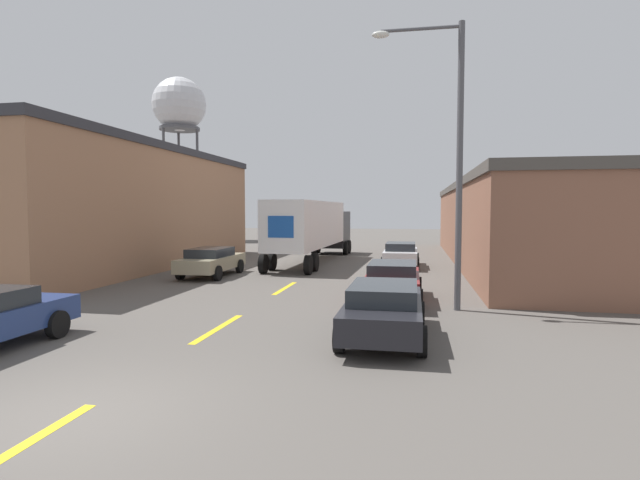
{
  "coord_description": "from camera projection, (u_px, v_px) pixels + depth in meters",
  "views": [
    {
      "loc": [
        5.14,
        -6.72,
        3.17
      ],
      "look_at": [
        0.86,
        16.05,
        1.8
      ],
      "focal_mm": 28.0,
      "sensor_mm": 36.0,
      "label": 1
    }
  ],
  "objects": [
    {
      "name": "parked_car_right_far",
      "position": [
        401.0,
        254.0,
        27.97
      ],
      "size": [
        2.02,
        4.7,
        1.37
      ],
      "color": "silver",
      "rests_on": "ground_plane"
    },
    {
      "name": "road_centerline",
      "position": [
        218.0,
        328.0,
        13.41
      ],
      "size": [
        0.2,
        17.45,
        0.01
      ],
      "color": "yellow",
      "rests_on": "ground_plane"
    },
    {
      "name": "water_tower",
      "position": [
        179.0,
        106.0,
        53.39
      ],
      "size": [
        5.67,
        5.67,
        17.38
      ],
      "color": "#47474C",
      "rests_on": "ground_plane"
    },
    {
      "name": "street_lamp",
      "position": [
        449.0,
        146.0,
        15.6
      ],
      "size": [
        2.87,
        0.32,
        8.99
      ],
      "color": "#4C4C51",
      "rests_on": "ground_plane"
    },
    {
      "name": "warehouse_right",
      "position": [
        538.0,
        223.0,
        29.67
      ],
      "size": [
        10.01,
        30.08,
        4.83
      ],
      "color": "brown",
      "rests_on": "ground_plane"
    },
    {
      "name": "ground_plane",
      "position": [
        75.0,
        415.0,
        7.73
      ],
      "size": [
        160.0,
        160.0,
        0.0
      ],
      "primitive_type": "plane",
      "color": "#56514C"
    },
    {
      "name": "warehouse_left",
      "position": [
        69.0,
        207.0,
        28.59
      ],
      "size": [
        13.74,
        22.05,
        6.72
      ],
      "color": "#9E7051",
      "rests_on": "ground_plane"
    },
    {
      "name": "semi_truck",
      "position": [
        314.0,
        226.0,
        30.88
      ],
      "size": [
        2.99,
        14.68,
        3.7
      ],
      "rotation": [
        0.0,
        0.0,
        -0.03
      ],
      "color": "black",
      "rests_on": "ground_plane"
    },
    {
      "name": "parked_car_left_far",
      "position": [
        211.0,
        261.0,
        24.02
      ],
      "size": [
        2.02,
        4.7,
        1.37
      ],
      "color": "tan",
      "rests_on": "ground_plane"
    },
    {
      "name": "parked_car_right_mid",
      "position": [
        393.0,
        280.0,
        17.37
      ],
      "size": [
        2.02,
        4.7,
        1.37
      ],
      "color": "maroon",
      "rests_on": "ground_plane"
    },
    {
      "name": "parked_car_right_near",
      "position": [
        384.0,
        309.0,
        12.31
      ],
      "size": [
        2.02,
        4.7,
        1.37
      ],
      "color": "black",
      "rests_on": "ground_plane"
    }
  ]
}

